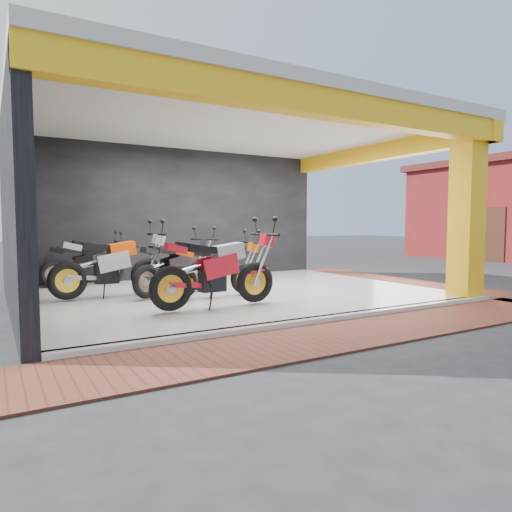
# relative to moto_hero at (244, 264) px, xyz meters

# --- Properties ---
(ground) EXTENTS (80.00, 80.00, 0.00)m
(ground) POSITION_rel_moto_hero_xyz_m (0.06, -1.48, -0.73)
(ground) COLOR #2D2D30
(ground) RESTS_ON ground
(showroom_floor) EXTENTS (8.00, 6.00, 0.10)m
(showroom_floor) POSITION_rel_moto_hero_xyz_m (0.06, 0.52, -0.68)
(showroom_floor) COLOR white
(showroom_floor) RESTS_ON ground
(showroom_ceiling) EXTENTS (8.40, 6.40, 0.20)m
(showroom_ceiling) POSITION_rel_moto_hero_xyz_m (0.06, 0.52, 2.87)
(showroom_ceiling) COLOR beige
(showroom_ceiling) RESTS_ON corner_column
(back_wall) EXTENTS (8.20, 0.20, 3.50)m
(back_wall) POSITION_rel_moto_hero_xyz_m (0.06, 3.62, 1.02)
(back_wall) COLOR black
(back_wall) RESTS_ON ground
(left_wall) EXTENTS (0.20, 6.20, 3.50)m
(left_wall) POSITION_rel_moto_hero_xyz_m (-4.04, 0.52, 1.02)
(left_wall) COLOR black
(left_wall) RESTS_ON ground
(corner_column) EXTENTS (0.50, 0.50, 3.50)m
(corner_column) POSITION_rel_moto_hero_xyz_m (3.81, -2.23, 1.02)
(corner_column) COLOR yellow
(corner_column) RESTS_ON ground
(header_beam_front) EXTENTS (8.40, 0.30, 0.40)m
(header_beam_front) POSITION_rel_moto_hero_xyz_m (0.06, -2.48, 2.57)
(header_beam_front) COLOR yellow
(header_beam_front) RESTS_ON corner_column
(header_beam_right) EXTENTS (0.30, 6.40, 0.40)m
(header_beam_right) POSITION_rel_moto_hero_xyz_m (4.06, 0.52, 2.57)
(header_beam_right) COLOR yellow
(header_beam_right) RESTS_ON corner_column
(floor_kerb) EXTENTS (8.00, 0.20, 0.10)m
(floor_kerb) POSITION_rel_moto_hero_xyz_m (0.06, -2.50, -0.68)
(floor_kerb) COLOR white
(floor_kerb) RESTS_ON ground
(paver_front) EXTENTS (9.00, 1.40, 0.03)m
(paver_front) POSITION_rel_moto_hero_xyz_m (0.06, -3.28, -0.71)
(paver_front) COLOR brown
(paver_front) RESTS_ON ground
(paver_right) EXTENTS (1.40, 7.00, 0.03)m
(paver_right) POSITION_rel_moto_hero_xyz_m (4.86, 0.52, -0.71)
(paver_right) COLOR brown
(paver_right) RESTS_ON ground
(moto_hero) EXTENTS (2.06, 0.78, 1.26)m
(moto_hero) POSITION_rel_moto_hero_xyz_m (0.00, 0.00, 0.00)
(moto_hero) COLOR #D75309
(moto_hero) RESTS_ON showroom_floor
(moto_row_a) EXTENTS (2.44, 0.93, 1.48)m
(moto_row_a) POSITION_rel_moto_hero_xyz_m (-0.34, -1.00, 0.11)
(moto_row_a) COLOR red
(moto_row_a) RESTS_ON showroom_floor
(moto_row_b) EXTENTS (2.29, 1.56, 1.31)m
(moto_row_b) POSITION_rel_moto_hero_xyz_m (-0.59, 0.93, 0.03)
(moto_row_b) COLOR black
(moto_row_b) RESTS_ON showroom_floor
(moto_row_c) EXTENTS (2.44, 1.07, 1.46)m
(moto_row_c) POSITION_rel_moto_hero_xyz_m (-1.64, 1.09, 0.10)
(moto_row_c) COLOR #A6A9AD
(moto_row_c) RESTS_ON showroom_floor
(moto_row_d) EXTENTS (1.96, 0.74, 1.20)m
(moto_row_d) POSITION_rel_moto_hero_xyz_m (-1.91, 3.02, -0.03)
(moto_row_d) COLOR black
(moto_row_d) RESTS_ON showroom_floor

